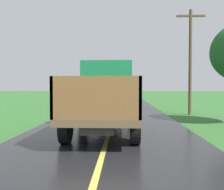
# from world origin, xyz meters

# --- Properties ---
(banana_truck_near) EXTENTS (2.38, 5.82, 2.80)m
(banana_truck_near) POSITION_xyz_m (-0.17, 12.08, 1.47)
(banana_truck_near) COLOR #2D2D30
(banana_truck_near) RESTS_ON road_surface
(banana_truck_far) EXTENTS (2.38, 5.81, 2.80)m
(banana_truck_far) POSITION_xyz_m (0.16, 24.99, 1.47)
(banana_truck_far) COLOR #2D2D30
(banana_truck_far) RESTS_ON road_surface
(utility_pole_roadside) EXTENTS (1.78, 0.20, 6.66)m
(utility_pole_roadside) POSITION_xyz_m (4.80, 18.33, 3.59)
(utility_pole_roadside) COLOR brown
(utility_pole_roadside) RESTS_ON ground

